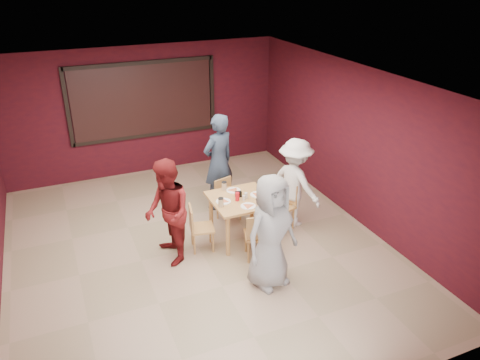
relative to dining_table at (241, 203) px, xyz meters
name	(u,v)px	position (x,y,z in m)	size (l,w,h in m)	color
floor	(198,248)	(-0.78, 0.00, -0.68)	(7.00, 7.00, 0.00)	tan
window_blinds	(144,100)	(-0.78, 3.45, 0.97)	(3.00, 0.02, 1.50)	black
dining_table	(241,203)	(0.00, 0.00, 0.00)	(0.98, 0.98, 0.93)	tan
chair_front	(258,234)	(0.00, -0.69, -0.21)	(0.50, 0.50, 0.83)	#B97948
chair_back	(227,197)	(0.04, 0.75, -0.24)	(0.46, 0.46, 0.77)	#B97948
chair_left	(198,226)	(-0.77, -0.03, -0.23)	(0.44, 0.44, 0.79)	#B97948
chair_right	(283,203)	(0.85, 0.06, -0.20)	(0.51, 0.51, 0.84)	#B97948
diner_front	(271,232)	(-0.09, -1.30, 0.20)	(0.86, 0.56, 1.75)	gray
diner_back	(218,162)	(0.08, 1.23, 0.26)	(0.68, 0.45, 1.87)	#303F55
diner_left	(168,213)	(-1.28, -0.14, 0.18)	(0.83, 0.65, 1.71)	maroon
diner_right	(295,183)	(1.08, 0.08, 0.14)	(1.05, 0.61, 1.63)	white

